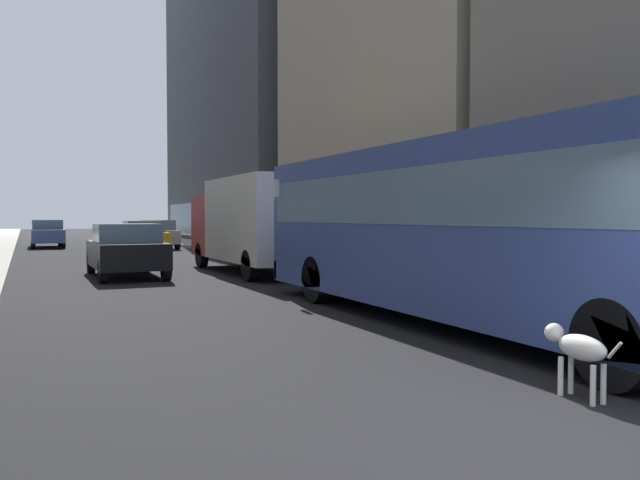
{
  "coord_description": "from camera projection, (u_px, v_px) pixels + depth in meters",
  "views": [
    {
      "loc": [
        -3.99,
        -3.71,
        1.86
      ],
      "look_at": [
        1.12,
        7.52,
        1.4
      ],
      "focal_mm": 36.49,
      "sensor_mm": 36.0,
      "label": 1
    }
  ],
  "objects": [
    {
      "name": "sidewalk_right",
      "position": [
        201.0,
        245.0,
        39.28
      ],
      "size": [
        2.4,
        110.0,
        0.15
      ],
      "primitive_type": "cube",
      "color": "#ADA89E",
      "rests_on": "ground"
    },
    {
      "name": "dalmatian_dog",
      "position": [
        577.0,
        348.0,
        6.61
      ],
      "size": [
        0.22,
        0.96,
        0.72
      ],
      "color": "white",
      "rests_on": "ground"
    },
    {
      "name": "building_right_far",
      "position": [
        266.0,
        62.0,
        46.37
      ],
      "size": [
        9.45,
        23.76,
        25.7
      ],
      "color": "#4C515B",
      "rests_on": "ground"
    },
    {
      "name": "car_black_suv",
      "position": [
        126.0,
        250.0,
        19.68
      ],
      "size": [
        1.94,
        4.29,
        1.62
      ],
      "color": "black",
      "rests_on": "ground"
    },
    {
      "name": "car_silver_sedan",
      "position": [
        157.0,
        234.0,
        36.58
      ],
      "size": [
        1.81,
        4.02,
        1.62
      ],
      "color": "#B7BABF",
      "rests_on": "ground"
    },
    {
      "name": "box_truck",
      "position": [
        254.0,
        222.0,
        21.09
      ],
      "size": [
        2.3,
        7.5,
        3.05
      ],
      "color": "#A51919",
      "rests_on": "ground"
    },
    {
      "name": "transit_bus",
      "position": [
        462.0,
        221.0,
        11.06
      ],
      "size": [
        2.78,
        11.53,
        3.05
      ],
      "color": "#33478C",
      "rests_on": "ground"
    },
    {
      "name": "car_blue_hatchback",
      "position": [
        47.0,
        233.0,
        38.19
      ],
      "size": [
        1.78,
        4.74,
        1.62
      ],
      "color": "#4C6BB7",
      "rests_on": "ground"
    },
    {
      "name": "ground_plane",
      "position": [
        102.0,
        248.0,
        36.93
      ],
      "size": [
        120.0,
        120.0,
        0.0
      ],
      "primitive_type": "plane",
      "color": "black"
    },
    {
      "name": "car_yellow_taxi",
      "position": [
        143.0,
        237.0,
        31.32
      ],
      "size": [
        1.85,
        4.06,
        1.62
      ],
      "color": "yellow",
      "rests_on": "ground"
    }
  ]
}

